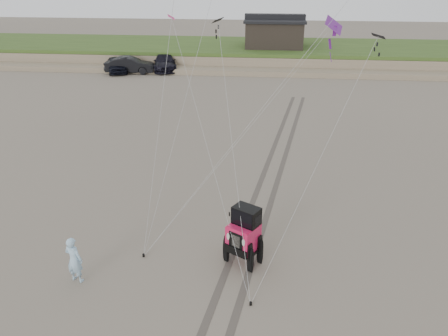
{
  "coord_description": "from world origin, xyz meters",
  "views": [
    {
      "loc": [
        1.71,
        -12.01,
        9.55
      ],
      "look_at": [
        0.13,
        3.0,
        2.6
      ],
      "focal_mm": 35.0,
      "sensor_mm": 36.0,
      "label": 1
    }
  ],
  "objects": [
    {
      "name": "truck_c",
      "position": [
        -8.99,
        31.94,
        0.79
      ],
      "size": [
        3.49,
        5.85,
        1.59
      ],
      "primitive_type": "imported",
      "rotation": [
        0.0,
        0.0,
        0.24
      ],
      "color": "black",
      "rests_on": "ground"
    },
    {
      "name": "truck_b",
      "position": [
        -12.05,
        30.06,
        0.8
      ],
      "size": [
        4.94,
        2.04,
        1.59
      ],
      "primitive_type": "imported",
      "rotation": [
        0.0,
        0.0,
        1.65
      ],
      "color": "black",
      "rests_on": "ground"
    },
    {
      "name": "ground",
      "position": [
        0.0,
        0.0,
        0.0
      ],
      "size": [
        160.0,
        160.0,
        0.0
      ],
      "primitive_type": "plane",
      "color": "#6B6054",
      "rests_on": "ground"
    },
    {
      "name": "tire_tracks",
      "position": [
        2.0,
        8.0,
        0.0
      ],
      "size": [
        5.22,
        29.74,
        0.01
      ],
      "color": "#4C443D",
      "rests_on": "ground"
    },
    {
      "name": "man",
      "position": [
        -4.41,
        -0.86,
        0.84
      ],
      "size": [
        0.7,
        0.55,
        1.68
      ],
      "primitive_type": "imported",
      "rotation": [
        0.0,
        0.0,
        2.88
      ],
      "color": "#85BECE",
      "rests_on": "ground"
    },
    {
      "name": "cabin",
      "position": [
        2.0,
        37.0,
        3.24
      ],
      "size": [
        6.4,
        5.4,
        3.35
      ],
      "color": "black",
      "rests_on": "dune_ridge"
    },
    {
      "name": "dune_ridge",
      "position": [
        0.0,
        37.5,
        0.82
      ],
      "size": [
        160.0,
        14.25,
        1.73
      ],
      "color": "#7A6B54",
      "rests_on": "ground"
    },
    {
      "name": "jeep",
      "position": [
        1.04,
        0.7,
        0.87
      ],
      "size": [
        4.07,
        5.02,
        1.73
      ],
      "primitive_type": null,
      "rotation": [
        0.0,
        0.0,
        -0.53
      ],
      "color": "#DA1B4F",
      "rests_on": "ground"
    },
    {
      "name": "stake_main",
      "position": [
        -2.56,
        0.65,
        0.06
      ],
      "size": [
        0.08,
        0.08,
        0.12
      ],
      "primitive_type": "cylinder",
      "color": "black",
      "rests_on": "ground"
    },
    {
      "name": "stake_aux",
      "position": [
        1.43,
        -1.45,
        0.06
      ],
      "size": [
        0.08,
        0.08,
        0.12
      ],
      "primitive_type": "cylinder",
      "color": "black",
      "rests_on": "ground"
    },
    {
      "name": "truck_a",
      "position": [
        -13.53,
        30.37,
        0.74
      ],
      "size": [
        3.34,
        4.69,
        1.48
      ],
      "primitive_type": "imported",
      "rotation": [
        0.0,
        0.0,
        0.41
      ],
      "color": "black",
      "rests_on": "ground"
    }
  ]
}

